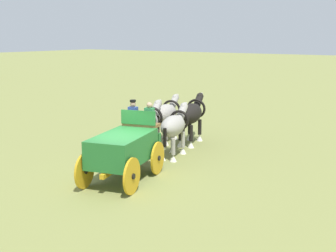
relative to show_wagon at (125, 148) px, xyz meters
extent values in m
plane|color=olive|center=(-0.16, -0.04, -1.21)|extent=(220.00, 220.00, 0.00)
cube|color=#236B2D|center=(-0.16, -0.04, 0.03)|extent=(3.31, 2.31, 1.01)
cube|color=brown|center=(1.53, 0.41, 0.57)|extent=(0.91, 1.53, 0.12)
cube|color=#236B2D|center=(1.91, 0.51, -0.12)|extent=(0.56, 1.30, 0.60)
cube|color=#236B2D|center=(1.24, 0.33, 0.91)|extent=(0.43, 1.40, 0.55)
cube|color=gold|center=(-0.16, -0.04, -0.57)|extent=(3.23, 1.00, 0.16)
cylinder|color=gold|center=(0.77, 1.13, -0.57)|extent=(1.24, 0.40, 1.26)
cylinder|color=black|center=(0.77, 1.13, -0.57)|extent=(0.24, 0.23, 0.20)
cylinder|color=gold|center=(1.23, -0.60, -0.57)|extent=(1.24, 0.40, 1.26)
cylinder|color=black|center=(1.23, -0.60, -0.57)|extent=(0.24, 0.23, 0.20)
cylinder|color=gold|center=(-1.55, 0.52, -0.57)|extent=(1.24, 0.40, 1.26)
cylinder|color=black|center=(-1.55, 0.52, -0.57)|extent=(0.24, 0.23, 0.20)
cylinder|color=gold|center=(-1.09, -1.22, -0.57)|extent=(1.24, 0.40, 1.26)
cylinder|color=black|center=(-1.09, -1.22, -0.57)|extent=(0.24, 0.23, 0.20)
cylinder|color=brown|center=(2.54, 0.68, -0.52)|extent=(2.54, 0.77, 0.10)
cube|color=#BCB293|center=(1.55, 0.78, 0.71)|extent=(0.47, 0.41, 0.16)
cube|color=#334C99|center=(1.44, 0.75, 0.99)|extent=(0.32, 0.41, 0.55)
sphere|color=tan|center=(1.44, 0.75, 1.37)|extent=(0.22, 0.22, 0.22)
cylinder|color=black|center=(1.44, 0.75, 1.50)|extent=(0.24, 0.24, 0.08)
cube|color=#2D2D33|center=(1.73, 0.10, 0.71)|extent=(0.47, 0.41, 0.16)
cube|color=#338C4C|center=(1.62, 0.07, 0.99)|extent=(0.32, 0.41, 0.55)
sphere|color=tan|center=(1.62, 0.07, 1.37)|extent=(0.22, 0.22, 0.22)
ellipsoid|color=#9E998E|center=(3.24, 1.54, 0.23)|extent=(2.15, 1.44, 0.96)
cylinder|color=#9E998E|center=(3.84, 1.97, -0.54)|extent=(0.18, 0.18, 0.72)
cone|color=silver|center=(3.84, 1.97, -1.05)|extent=(0.30, 0.30, 0.31)
cylinder|color=#9E998E|center=(3.98, 1.46, -0.54)|extent=(0.18, 0.18, 0.72)
cone|color=silver|center=(3.98, 1.46, -1.05)|extent=(0.30, 0.30, 0.31)
cylinder|color=#9E998E|center=(2.51, 1.62, -0.54)|extent=(0.18, 0.18, 0.72)
cone|color=silver|center=(2.51, 1.62, -1.05)|extent=(0.30, 0.30, 0.31)
cylinder|color=#9E998E|center=(2.65, 1.11, -0.54)|extent=(0.18, 0.18, 0.72)
cone|color=silver|center=(2.65, 1.11, -1.05)|extent=(0.30, 0.30, 0.31)
cylinder|color=#9E998E|center=(4.46, 1.86, 0.64)|extent=(1.00, 0.59, 0.81)
ellipsoid|color=#9E998E|center=(4.81, 1.96, 0.89)|extent=(0.65, 0.41, 0.32)
cube|color=silver|center=(5.08, 2.03, 0.89)|extent=(0.08, 0.11, 0.24)
torus|color=black|center=(4.10, 1.77, 0.33)|extent=(0.37, 0.98, 0.99)
cylinder|color=black|center=(2.25, 1.27, -0.07)|extent=(0.14, 0.14, 0.80)
ellipsoid|color=#9E998E|center=(3.58, 0.28, 0.18)|extent=(2.09, 1.36, 0.90)
cylinder|color=#9E998E|center=(4.17, 0.69, -0.55)|extent=(0.18, 0.18, 0.71)
cone|color=silver|center=(4.17, 0.69, -1.05)|extent=(0.30, 0.30, 0.30)
cylinder|color=#9E998E|center=(4.29, 0.22, -0.55)|extent=(0.18, 0.18, 0.71)
cone|color=silver|center=(4.29, 0.22, -1.05)|extent=(0.30, 0.30, 0.30)
cylinder|color=#9E998E|center=(2.87, 0.35, -0.55)|extent=(0.18, 0.18, 0.71)
cone|color=silver|center=(2.87, 0.35, -1.05)|extent=(0.30, 0.30, 0.30)
cylinder|color=#9E998E|center=(2.99, -0.13, -0.55)|extent=(0.18, 0.18, 0.71)
cone|color=silver|center=(2.99, -0.13, -1.05)|extent=(0.30, 0.30, 0.30)
cylinder|color=#9E998E|center=(4.77, 0.60, 0.58)|extent=(1.00, 0.59, 0.81)
ellipsoid|color=#9E998E|center=(5.13, 0.69, 0.83)|extent=(0.65, 0.41, 0.32)
cube|color=silver|center=(5.40, 0.77, 0.83)|extent=(0.08, 0.11, 0.24)
torus|color=black|center=(4.42, 0.50, 0.28)|extent=(0.35, 0.93, 0.93)
cylinder|color=black|center=(2.60, 0.02, -0.12)|extent=(0.14, 0.14, 0.80)
ellipsoid|color=#9E998E|center=(5.76, 2.21, 0.18)|extent=(2.12, 1.46, 1.00)
cylinder|color=#9E998E|center=(6.34, 2.65, -0.58)|extent=(0.18, 0.18, 0.67)
cone|color=silver|center=(6.34, 2.65, -1.06)|extent=(0.30, 0.30, 0.29)
cylinder|color=#9E998E|center=(6.48, 2.12, -0.58)|extent=(0.18, 0.18, 0.67)
cone|color=silver|center=(6.48, 2.12, -1.06)|extent=(0.30, 0.30, 0.29)
cylinder|color=#9E998E|center=(5.03, 2.30, -0.58)|extent=(0.18, 0.18, 0.67)
cone|color=silver|center=(5.03, 2.30, -1.06)|extent=(0.30, 0.30, 0.29)
cylinder|color=#9E998E|center=(5.17, 1.77, -0.58)|extent=(0.18, 0.18, 0.67)
cone|color=silver|center=(5.17, 1.77, -1.06)|extent=(0.30, 0.30, 0.29)
cylinder|color=#9E998E|center=(6.95, 2.53, 0.59)|extent=(1.00, 0.59, 0.81)
ellipsoid|color=#9E998E|center=(7.31, 2.62, 0.85)|extent=(0.65, 0.41, 0.32)
cube|color=silver|center=(7.58, 2.69, 0.85)|extent=(0.08, 0.11, 0.24)
torus|color=black|center=(6.60, 2.43, 0.28)|extent=(0.38, 1.02, 1.02)
cylinder|color=black|center=(4.78, 1.95, -0.12)|extent=(0.14, 0.14, 0.80)
ellipsoid|color=black|center=(6.09, 0.95, 0.30)|extent=(2.34, 1.49, 0.97)
cylinder|color=black|center=(6.75, 1.40, -0.49)|extent=(0.18, 0.18, 0.77)
cone|color=silver|center=(6.75, 1.40, -1.04)|extent=(0.30, 0.30, 0.33)
cylinder|color=black|center=(6.89, 0.89, -0.49)|extent=(0.18, 0.18, 0.77)
cone|color=silver|center=(6.89, 0.89, -1.04)|extent=(0.30, 0.30, 0.33)
cylinder|color=black|center=(5.29, 1.01, -0.49)|extent=(0.18, 0.18, 0.77)
cone|color=silver|center=(5.29, 1.01, -1.04)|extent=(0.30, 0.30, 0.33)
cylinder|color=black|center=(5.43, 0.50, -0.49)|extent=(0.18, 0.18, 0.77)
cone|color=silver|center=(5.43, 0.50, -1.04)|extent=(0.30, 0.30, 0.33)
cylinder|color=black|center=(7.39, 1.30, 0.70)|extent=(1.00, 0.59, 0.81)
ellipsoid|color=black|center=(7.74, 1.39, 0.96)|extent=(0.65, 0.41, 0.32)
cube|color=silver|center=(8.01, 1.46, 0.96)|extent=(0.08, 0.11, 0.24)
torus|color=black|center=(7.03, 1.20, 0.40)|extent=(0.37, 0.99, 0.99)
cylinder|color=black|center=(5.00, 0.66, 0.00)|extent=(0.14, 0.14, 0.80)
camera|label=1|loc=(-12.19, -10.37, 4.05)|focal=48.01mm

